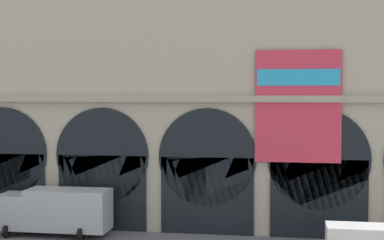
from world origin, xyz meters
The scene contains 2 objects.
station_building centered at (0.03, 7.67, 10.60)m, with size 45.46×5.74×21.81m.
box_truck_midwest centered at (-9.91, 2.89, 1.70)m, with size 7.50×2.91×3.12m.
Camera 1 is at (5.45, -33.71, 9.49)m, focal length 54.81 mm.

